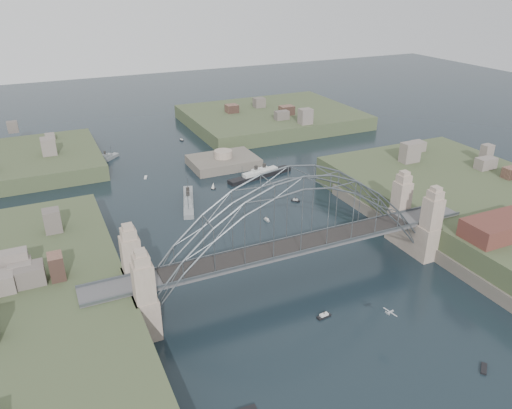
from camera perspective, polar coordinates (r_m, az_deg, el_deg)
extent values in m
plane|color=black|center=(104.92, 4.18, -8.76)|extent=(500.00, 500.00, 0.00)
cube|color=#504F52|center=(100.70, 4.32, -4.97)|extent=(84.00, 6.00, 0.70)
cube|color=#4D5459|center=(98.18, 5.18, -5.48)|extent=(84.00, 0.25, 0.50)
cube|color=#4D5459|center=(102.70, 3.53, -3.95)|extent=(84.00, 0.25, 0.50)
cube|color=black|center=(100.42, 4.33, -4.70)|extent=(55.20, 5.20, 0.35)
cube|color=gray|center=(87.07, -12.76, -10.25)|extent=(3.40, 3.40, 17.70)
cube|color=gray|center=(95.37, -14.14, -7.01)|extent=(3.40, 3.40, 17.70)
cube|color=gray|center=(114.23, 19.58, -2.14)|extent=(3.40, 3.40, 17.70)
cube|color=gray|center=(120.68, 16.39, -0.20)|extent=(3.40, 3.40, 17.70)
cube|color=gray|center=(93.90, -13.18, -11.03)|extent=(4.08, 13.80, 8.00)
cube|color=gray|center=(119.52, 17.63, -3.24)|extent=(4.08, 13.80, 8.00)
cube|color=#585147|center=(95.25, -15.40, -12.98)|extent=(6.00, 70.00, 4.00)
cube|color=#3A4629|center=(138.48, 25.78, -1.59)|extent=(50.00, 90.00, 12.00)
cube|color=#585147|center=(123.42, 18.85, -4.07)|extent=(6.00, 70.00, 4.00)
cube|color=#3A4629|center=(180.58, -27.16, 3.56)|extent=(60.00, 45.00, 9.00)
cube|color=#3A4629|center=(215.67, 1.81, 9.58)|extent=(70.00, 55.00, 9.50)
cube|color=#585147|center=(166.58, -3.78, 4.34)|extent=(22.00, 16.00, 7.00)
cylinder|color=gray|center=(164.98, -3.83, 5.87)|extent=(6.00, 6.00, 2.40)
cube|color=#592D26|center=(117.36, 27.07, -2.18)|extent=(20.00, 8.00, 4.00)
cube|color=gray|center=(139.06, -7.84, 0.23)|extent=(8.37, 19.81, 1.77)
cube|color=gray|center=(138.52, -7.87, 0.73)|extent=(5.11, 11.05, 1.33)
cube|color=gray|center=(138.11, -7.89, 1.11)|extent=(2.85, 5.19, 0.88)
cylinder|color=black|center=(136.53, -7.90, 1.17)|extent=(0.96, 0.96, 1.77)
cylinder|color=black|center=(139.09, -7.92, 1.63)|extent=(0.96, 0.96, 1.77)
cylinder|color=#4D5459|center=(132.44, -7.88, 0.29)|extent=(0.18, 0.18, 4.42)
cylinder|color=#4D5459|center=(143.39, -7.93, 2.27)|extent=(0.18, 0.18, 4.42)
cube|color=gray|center=(177.15, -17.23, 4.83)|extent=(11.91, 11.55, 1.46)
cube|color=gray|center=(176.79, -17.27, 5.16)|extent=(6.83, 6.64, 1.09)
cube|color=gray|center=(176.53, -17.31, 5.41)|extent=(3.39, 3.32, 0.73)
cylinder|color=black|center=(175.58, -17.54, 5.49)|extent=(0.72, 0.72, 1.46)
cylinder|color=black|center=(177.08, -17.14, 5.71)|extent=(0.72, 0.72, 1.46)
cylinder|color=#4D5459|center=(173.21, -18.20, 5.07)|extent=(0.15, 0.15, 3.65)
cylinder|color=#4D5459|center=(179.61, -16.49, 6.00)|extent=(0.15, 0.15, 3.65)
cube|color=black|center=(156.37, 0.47, 3.34)|extent=(23.03, 7.52, 1.66)
cube|color=silver|center=(155.92, 0.48, 3.77)|extent=(12.79, 4.75, 1.25)
cube|color=silver|center=(155.58, 0.48, 4.09)|extent=(5.94, 2.80, 0.83)
cylinder|color=black|center=(154.43, 0.00, 4.21)|extent=(1.12, 1.12, 1.66)
cylinder|color=black|center=(156.22, 0.95, 4.46)|extent=(1.12, 1.12, 1.66)
cylinder|color=#4D5459|center=(151.68, -1.61, 3.72)|extent=(0.17, 0.17, 4.16)
cylinder|color=#4D5459|center=(159.32, 2.47, 4.78)|extent=(0.17, 0.17, 4.16)
cube|color=#B8BCC1|center=(90.35, 15.30, -11.97)|extent=(1.56, 0.53, 0.27)
cube|color=#B8BCC1|center=(90.32, 15.30, -11.94)|extent=(0.77, 3.06, 0.06)
cube|color=#B8BCC1|center=(89.77, 14.98, -12.08)|extent=(0.31, 0.97, 0.34)
cube|color=silver|center=(112.41, -5.14, -6.19)|extent=(1.95, 2.09, 0.45)
cube|color=silver|center=(128.50, 1.25, -1.84)|extent=(0.89, 2.09, 0.45)
cube|color=silver|center=(128.32, 1.25, -1.68)|extent=(0.70, 1.27, 0.40)
cylinder|color=black|center=(128.11, 1.25, -1.50)|extent=(0.16, 0.16, 0.70)
cube|color=silver|center=(95.45, 7.88, -12.74)|extent=(2.91, 1.25, 0.45)
cube|color=silver|center=(95.20, 7.89, -12.55)|extent=(1.77, 0.98, 0.40)
cylinder|color=black|center=(94.93, 7.91, -12.33)|extent=(0.16, 0.16, 0.70)
cube|color=silver|center=(139.90, 4.59, 0.42)|extent=(2.20, 2.26, 0.45)
cube|color=silver|center=(139.73, 4.60, 0.57)|extent=(1.46, 1.49, 0.40)
cylinder|color=black|center=(139.55, 4.60, 0.74)|extent=(0.16, 0.16, 0.70)
cube|color=silver|center=(143.65, -18.43, -0.18)|extent=(2.34, 3.26, 0.45)
cube|color=silver|center=(143.49, -18.45, -0.03)|extent=(1.64, 2.07, 0.40)
cylinder|color=black|center=(143.31, -18.48, 0.13)|extent=(0.16, 0.16, 0.70)
cube|color=silver|center=(148.03, -4.98, 1.84)|extent=(1.43, 1.12, 0.45)
cylinder|color=#4D5459|center=(147.63, -4.99, 2.21)|extent=(0.08, 0.08, 2.20)
cone|color=silver|center=(147.63, -4.99, 2.21)|extent=(1.58, 1.50, 1.92)
cube|color=silver|center=(92.14, 24.91, -16.90)|extent=(2.59, 2.36, 0.45)
cube|color=silver|center=(159.75, -12.68, 3.09)|extent=(1.45, 2.41, 0.45)
cube|color=silver|center=(126.97, 12.39, -2.82)|extent=(2.37, 2.63, 0.45)
cube|color=silver|center=(194.33, -8.64, 7.37)|extent=(1.07, 2.15, 0.45)
cube|color=silver|center=(194.22, -8.64, 7.48)|extent=(0.81, 1.32, 0.40)
cylinder|color=black|center=(194.08, -8.65, 7.61)|extent=(0.16, 0.16, 0.70)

